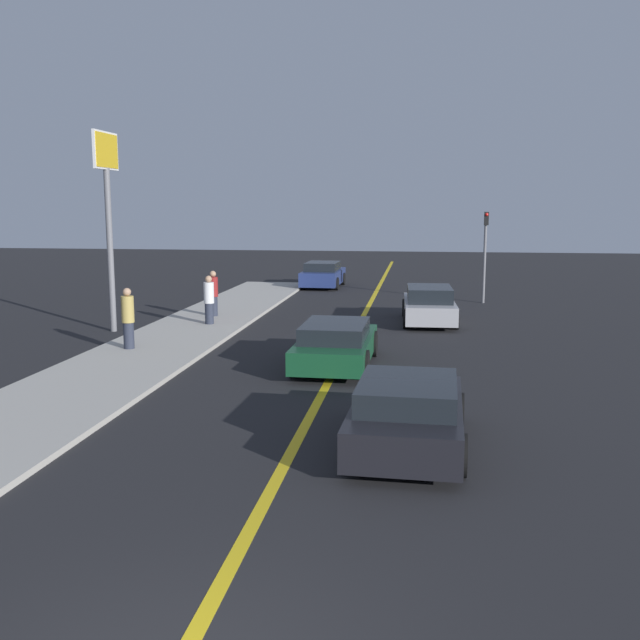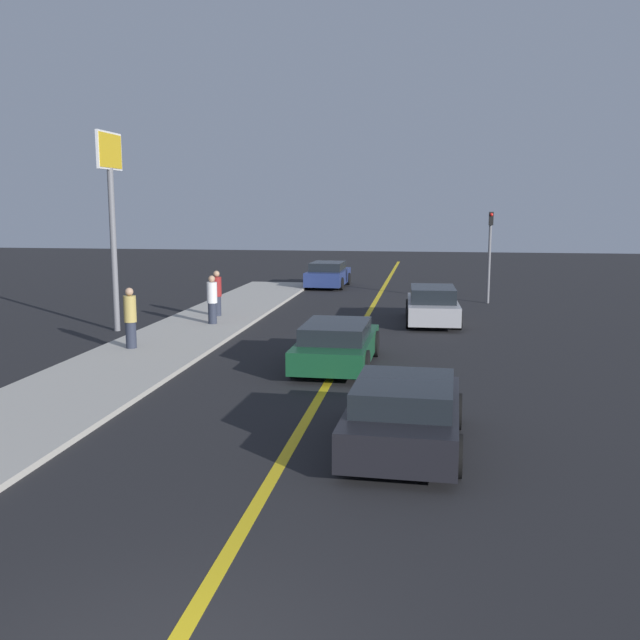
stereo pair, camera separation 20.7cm
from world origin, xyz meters
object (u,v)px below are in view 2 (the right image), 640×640
at_px(pedestrian_mid_group, 212,300).
at_px(pedestrian_far_standing, 217,293).
at_px(pedestrian_near_curb, 130,318).
at_px(traffic_light, 490,247).
at_px(car_near_right_lane, 404,414).
at_px(car_parked_left_lot, 328,275).
at_px(car_far_distant, 432,305).
at_px(car_ahead_center, 337,344).
at_px(roadside_sign, 111,188).

distance_m(pedestrian_mid_group, pedestrian_far_standing, 1.79).
distance_m(pedestrian_near_curb, traffic_light, 16.17).
bearing_deg(car_near_right_lane, car_parked_left_lot, 103.28).
bearing_deg(car_far_distant, car_ahead_center, -110.56).
xyz_separation_m(car_parked_left_lot, pedestrian_mid_group, (-2.18, -12.57, 0.31)).
bearing_deg(car_far_distant, car_near_right_lane, -94.26).
relative_size(car_ahead_center, pedestrian_near_curb, 2.52).
relative_size(pedestrian_mid_group, roadside_sign, 0.26).
distance_m(car_parked_left_lot, traffic_light, 9.26).
xyz_separation_m(pedestrian_far_standing, roadside_sign, (-2.54, -2.96, 3.73)).
distance_m(car_parked_left_lot, roadside_sign, 15.24).
height_order(pedestrian_mid_group, roadside_sign, roadside_sign).
height_order(car_ahead_center, pedestrian_near_curb, pedestrian_near_curb).
bearing_deg(car_parked_left_lot, pedestrian_near_curb, -99.17).
xyz_separation_m(car_far_distant, pedestrian_near_curb, (-8.43, -6.40, 0.34)).
distance_m(car_parked_left_lot, pedestrian_near_curb, 17.30).
bearing_deg(roadside_sign, pedestrian_mid_group, 22.64).
distance_m(traffic_light, roadside_sign, 15.57).
xyz_separation_m(pedestrian_near_curb, pedestrian_mid_group, (1.01, 4.43, -0.04)).
bearing_deg(pedestrian_near_curb, car_ahead_center, -8.81).
relative_size(pedestrian_far_standing, traffic_light, 0.43).
relative_size(car_ahead_center, traffic_light, 1.13).
distance_m(pedestrian_far_standing, roadside_sign, 5.40).
height_order(car_parked_left_lot, roadside_sign, roadside_sign).
xyz_separation_m(car_ahead_center, pedestrian_far_standing, (-5.35, 7.11, 0.36)).
relative_size(car_far_distant, pedestrian_far_standing, 2.59).
xyz_separation_m(car_far_distant, pedestrian_far_standing, (-7.79, -0.22, 0.31)).
bearing_deg(pedestrian_far_standing, pedestrian_mid_group, -78.14).
distance_m(car_near_right_lane, traffic_light, 19.26).
bearing_deg(car_far_distant, pedestrian_far_standing, 179.44).
bearing_deg(car_ahead_center, car_parked_left_lot, 99.50).
relative_size(car_near_right_lane, pedestrian_far_standing, 2.40).
relative_size(pedestrian_near_curb, pedestrian_far_standing, 1.04).
bearing_deg(car_ahead_center, pedestrian_near_curb, 171.82).
bearing_deg(roadside_sign, car_ahead_center, -27.74).
relative_size(car_parked_left_lot, roadside_sign, 0.62).
distance_m(car_ahead_center, traffic_light, 13.88).
xyz_separation_m(car_far_distant, roadside_sign, (-10.32, -3.18, 4.04)).
relative_size(car_far_distant, roadside_sign, 0.67).
xyz_separation_m(car_near_right_lane, car_ahead_center, (-1.95, 6.06, -0.02)).
xyz_separation_m(car_near_right_lane, pedestrian_mid_group, (-6.93, 11.42, 0.34)).
distance_m(car_far_distant, pedestrian_near_curb, 10.59).
relative_size(traffic_light, roadside_sign, 0.60).
bearing_deg(pedestrian_mid_group, car_parked_left_lot, 80.16).
bearing_deg(car_parked_left_lot, car_ahead_center, -79.69).
height_order(pedestrian_near_curb, pedestrian_mid_group, pedestrian_near_curb).
xyz_separation_m(car_ahead_center, car_far_distant, (2.44, 7.33, 0.05)).
height_order(car_near_right_lane, car_far_distant, car_far_distant).
bearing_deg(car_parked_left_lot, roadside_sign, -108.81).
distance_m(car_ahead_center, pedestrian_near_curb, 6.07).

